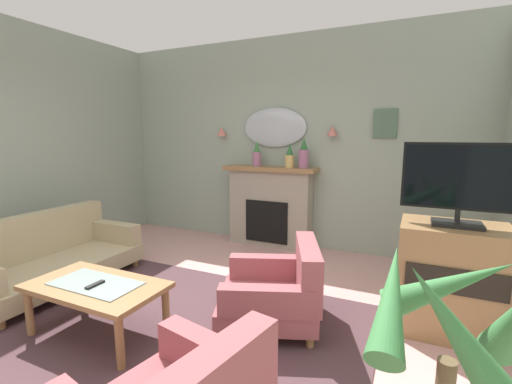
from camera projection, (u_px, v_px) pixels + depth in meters
floor at (150, 353)px, 2.67m from camera, size 6.27×6.75×0.10m
wall_back at (285, 143)px, 5.03m from camera, size 6.27×0.10×2.97m
patterned_rug at (166, 333)px, 2.83m from camera, size 3.20×2.40×0.01m
fireplace at (270, 207)px, 5.04m from camera, size 1.36×0.36×1.16m
mantel_vase_right at (257, 155)px, 4.97m from camera, size 0.12×0.12×0.36m
mantel_vase_centre at (290, 157)px, 4.77m from camera, size 0.12×0.12×0.33m
mantel_vase_left at (304, 155)px, 4.68m from camera, size 0.13×0.13×0.41m
wall_mirror at (274, 128)px, 4.98m from camera, size 0.96×0.06×0.56m
wall_sconce_left at (222, 131)px, 5.30m from camera, size 0.14×0.14×0.14m
wall_sconce_right at (332, 131)px, 4.59m from camera, size 0.14×0.14×0.14m
framed_picture at (385, 123)px, 4.36m from camera, size 0.28×0.03×0.36m
coffee_table at (96, 290)px, 2.75m from camera, size 1.10×0.60×0.45m
tv_remote at (95, 285)px, 2.69m from camera, size 0.04×0.16×0.02m
floral_couch at (49, 256)px, 3.71m from camera, size 0.88×1.73×0.76m
armchair_in_corner at (278, 290)px, 2.94m from camera, size 1.06×1.04×0.71m
tv_cabinet at (451, 279)px, 2.81m from camera, size 0.80×0.57×0.90m
tv_flatscreen at (461, 182)px, 2.66m from camera, size 0.84×0.24×0.65m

